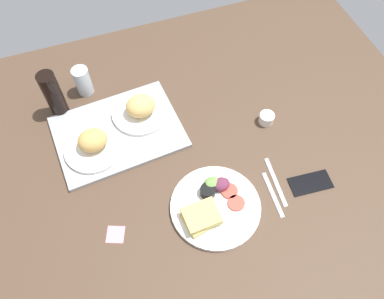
{
  "coord_description": "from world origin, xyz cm",
  "views": [
    {
      "loc": [
        -21.54,
        -63.44,
        118.01
      ],
      "look_at": [
        2.0,
        3.0,
        4.0
      ],
      "focal_mm": 36.07,
      "sensor_mm": 36.0,
      "label": 1
    }
  ],
  "objects_px": {
    "espresso_cup": "(267,118)",
    "fork": "(273,194)",
    "cell_phone": "(311,183)",
    "bread_plate_far": "(140,109)",
    "bread_plate_near": "(93,144)",
    "soda_bottle": "(53,95)",
    "sticky_note": "(115,234)",
    "drinking_glass": "(83,81)",
    "serving_tray": "(118,132)",
    "knife": "(276,182)",
    "plate_with_salad": "(213,205)"
  },
  "relations": [
    {
      "from": "bread_plate_near",
      "to": "soda_bottle",
      "type": "distance_m",
      "value": 0.24
    },
    {
      "from": "bread_plate_near",
      "to": "bread_plate_far",
      "type": "height_order",
      "value": "bread_plate_far"
    },
    {
      "from": "soda_bottle",
      "to": "knife",
      "type": "distance_m",
      "value": 0.85
    },
    {
      "from": "fork",
      "to": "sticky_note",
      "type": "relative_size",
      "value": 3.04
    },
    {
      "from": "serving_tray",
      "to": "plate_with_salad",
      "type": "bearing_deg",
      "value": -60.39
    },
    {
      "from": "bread_plate_far",
      "to": "knife",
      "type": "distance_m",
      "value": 0.55
    },
    {
      "from": "cell_phone",
      "to": "sticky_note",
      "type": "relative_size",
      "value": 2.57
    },
    {
      "from": "bread_plate_near",
      "to": "sticky_note",
      "type": "height_order",
      "value": "bread_plate_near"
    },
    {
      "from": "soda_bottle",
      "to": "knife",
      "type": "xyz_separation_m",
      "value": [
        0.64,
        -0.55,
        -0.1
      ]
    },
    {
      "from": "serving_tray",
      "to": "bread_plate_far",
      "type": "bearing_deg",
      "value": 24.27
    },
    {
      "from": "sticky_note",
      "to": "plate_with_salad",
      "type": "bearing_deg",
      "value": -3.02
    },
    {
      "from": "bread_plate_near",
      "to": "espresso_cup",
      "type": "bearing_deg",
      "value": -7.74
    },
    {
      "from": "drinking_glass",
      "to": "sticky_note",
      "type": "relative_size",
      "value": 2.11
    },
    {
      "from": "soda_bottle",
      "to": "fork",
      "type": "xyz_separation_m",
      "value": [
        0.61,
        -0.59,
        -0.1
      ]
    },
    {
      "from": "bread_plate_far",
      "to": "plate_with_salad",
      "type": "relative_size",
      "value": 0.72
    },
    {
      "from": "bread_plate_near",
      "to": "cell_phone",
      "type": "height_order",
      "value": "bread_plate_near"
    },
    {
      "from": "espresso_cup",
      "to": "knife",
      "type": "distance_m",
      "value": 0.26
    },
    {
      "from": "bread_plate_far",
      "to": "drinking_glass",
      "type": "height_order",
      "value": "drinking_glass"
    },
    {
      "from": "knife",
      "to": "plate_with_salad",
      "type": "bearing_deg",
      "value": 98.99
    },
    {
      "from": "fork",
      "to": "serving_tray",
      "type": "bearing_deg",
      "value": 49.6
    },
    {
      "from": "serving_tray",
      "to": "knife",
      "type": "relative_size",
      "value": 2.37
    },
    {
      "from": "fork",
      "to": "cell_phone",
      "type": "bearing_deg",
      "value": -88.0
    },
    {
      "from": "serving_tray",
      "to": "drinking_glass",
      "type": "bearing_deg",
      "value": 106.7
    },
    {
      "from": "drinking_glass",
      "to": "cell_phone",
      "type": "bearing_deg",
      "value": -45.89
    },
    {
      "from": "cell_phone",
      "to": "bread_plate_far",
      "type": "bearing_deg",
      "value": 139.92
    },
    {
      "from": "bread_plate_far",
      "to": "espresso_cup",
      "type": "relative_size",
      "value": 3.81
    },
    {
      "from": "fork",
      "to": "sticky_note",
      "type": "bearing_deg",
      "value": 89.28
    },
    {
      "from": "drinking_glass",
      "to": "knife",
      "type": "height_order",
      "value": "drinking_glass"
    },
    {
      "from": "drinking_glass",
      "to": "espresso_cup",
      "type": "bearing_deg",
      "value": -31.56
    },
    {
      "from": "plate_with_salad",
      "to": "espresso_cup",
      "type": "distance_m",
      "value": 0.41
    },
    {
      "from": "bread_plate_near",
      "to": "drinking_glass",
      "type": "xyz_separation_m",
      "value": [
        0.02,
        0.29,
        0.01
      ]
    },
    {
      "from": "drinking_glass",
      "to": "sticky_note",
      "type": "distance_m",
      "value": 0.62
    },
    {
      "from": "knife",
      "to": "espresso_cup",
      "type": "bearing_deg",
      "value": -12.39
    },
    {
      "from": "serving_tray",
      "to": "fork",
      "type": "bearing_deg",
      "value": -44.12
    },
    {
      "from": "espresso_cup",
      "to": "fork",
      "type": "relative_size",
      "value": 0.33
    },
    {
      "from": "soda_bottle",
      "to": "sticky_note",
      "type": "relative_size",
      "value": 3.56
    },
    {
      "from": "plate_with_salad",
      "to": "fork",
      "type": "distance_m",
      "value": 0.21
    },
    {
      "from": "bread_plate_near",
      "to": "plate_with_salad",
      "type": "relative_size",
      "value": 0.69
    },
    {
      "from": "sticky_note",
      "to": "fork",
      "type": "bearing_deg",
      "value": -4.44
    },
    {
      "from": "serving_tray",
      "to": "drinking_glass",
      "type": "distance_m",
      "value": 0.26
    },
    {
      "from": "knife",
      "to": "sticky_note",
      "type": "height_order",
      "value": "knife"
    },
    {
      "from": "drinking_glass",
      "to": "cell_phone",
      "type": "relative_size",
      "value": 0.82
    },
    {
      "from": "cell_phone",
      "to": "sticky_note",
      "type": "distance_m",
      "value": 0.67
    },
    {
      "from": "fork",
      "to": "sticky_note",
      "type": "xyz_separation_m",
      "value": [
        -0.53,
        0.04,
        -0.0
      ]
    },
    {
      "from": "drinking_glass",
      "to": "knife",
      "type": "bearing_deg",
      "value": -49.24
    },
    {
      "from": "espresso_cup",
      "to": "fork",
      "type": "xyz_separation_m",
      "value": [
        -0.11,
        -0.28,
        -0.02
      ]
    },
    {
      "from": "plate_with_salad",
      "to": "espresso_cup",
      "type": "relative_size",
      "value": 5.3
    },
    {
      "from": "serving_tray",
      "to": "cell_phone",
      "type": "height_order",
      "value": "serving_tray"
    },
    {
      "from": "bread_plate_near",
      "to": "sticky_note",
      "type": "xyz_separation_m",
      "value": [
        -0.01,
        -0.33,
        -0.04
      ]
    },
    {
      "from": "soda_bottle",
      "to": "fork",
      "type": "relative_size",
      "value": 1.17
    }
  ]
}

